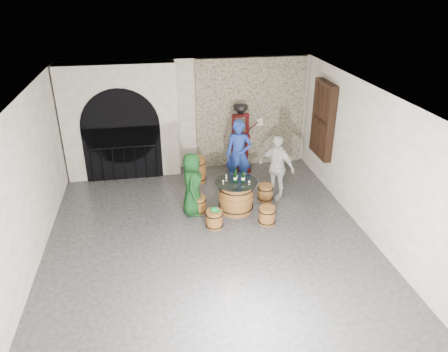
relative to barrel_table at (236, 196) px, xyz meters
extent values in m
plane|color=#2A2A2C|center=(-0.82, -1.20, -0.39)|extent=(8.00, 8.00, 0.00)
plane|color=silver|center=(-0.82, 2.80, 1.21)|extent=(8.00, 0.00, 8.00)
plane|color=silver|center=(-0.82, -5.20, 1.21)|extent=(8.00, 0.00, 8.00)
plane|color=silver|center=(-4.32, -1.20, 1.21)|extent=(0.00, 8.00, 8.00)
plane|color=silver|center=(2.68, -1.20, 1.21)|extent=(0.00, 8.00, 8.00)
plane|color=beige|center=(-0.82, -1.20, 2.81)|extent=(8.00, 8.00, 0.00)
cube|color=#ABA188|center=(0.98, 2.74, 1.21)|extent=(3.20, 0.12, 3.18)
cube|color=silver|center=(-2.72, 2.55, 1.21)|extent=(3.10, 0.50, 3.18)
cube|color=black|center=(-2.72, 2.29, 0.38)|extent=(2.10, 0.03, 1.55)
cylinder|color=black|center=(-2.72, 2.29, 1.16)|extent=(2.10, 0.03, 2.10)
cylinder|color=black|center=(-2.72, 2.22, 0.59)|extent=(1.79, 0.04, 0.04)
cylinder|color=black|center=(-3.62, 2.22, 0.10)|extent=(0.02, 0.02, 0.98)
cylinder|color=black|center=(-3.32, 2.22, 0.10)|extent=(0.02, 0.02, 0.98)
cylinder|color=black|center=(-3.02, 2.22, 0.10)|extent=(0.02, 0.02, 0.98)
cylinder|color=black|center=(-2.72, 2.22, 0.10)|extent=(0.02, 0.02, 0.98)
cylinder|color=black|center=(-2.43, 2.22, 0.10)|extent=(0.02, 0.02, 0.98)
cylinder|color=black|center=(-2.13, 2.22, 0.10)|extent=(0.02, 0.02, 0.98)
cylinder|color=black|center=(-1.83, 2.22, 0.10)|extent=(0.02, 0.02, 0.98)
cube|color=black|center=(2.57, 1.20, 1.41)|extent=(0.20, 1.10, 2.00)
cube|color=black|center=(2.52, 1.20, 1.41)|extent=(0.06, 0.88, 1.76)
cube|color=black|center=(2.55, 1.20, 1.41)|extent=(0.22, 0.92, 0.06)
cube|color=black|center=(2.55, 0.91, 1.41)|extent=(0.22, 0.06, 1.80)
cube|color=black|center=(2.55, 1.20, 1.41)|extent=(0.22, 0.06, 1.80)
cube|color=black|center=(2.55, 1.49, 1.41)|extent=(0.22, 0.06, 1.80)
cylinder|color=brown|center=(0.00, 0.00, -0.02)|extent=(0.79, 0.79, 0.75)
cylinder|color=brown|center=(0.00, 0.00, -0.02)|extent=(0.84, 0.84, 0.16)
torus|color=black|center=(0.00, 0.00, -0.27)|extent=(0.84, 0.84, 0.02)
torus|color=black|center=(0.00, 0.00, 0.24)|extent=(0.84, 0.84, 0.02)
cylinder|color=brown|center=(0.00, 0.00, 0.37)|extent=(0.80, 0.80, 0.02)
cylinder|color=black|center=(0.00, 0.00, 0.39)|extent=(1.02, 1.02, 0.01)
cylinder|color=brown|center=(-0.93, 0.06, -0.19)|extent=(0.37, 0.37, 0.41)
cylinder|color=brown|center=(-0.93, 0.06, -0.19)|extent=(0.39, 0.39, 0.09)
torus|color=black|center=(-0.93, 0.06, -0.33)|extent=(0.40, 0.40, 0.02)
torus|color=black|center=(-0.93, 0.06, -0.05)|extent=(0.40, 0.40, 0.02)
cylinder|color=brown|center=(-0.93, 0.06, 0.03)|extent=(0.37, 0.37, 0.02)
cylinder|color=brown|center=(0.23, 0.90, -0.19)|extent=(0.37, 0.37, 0.41)
cylinder|color=brown|center=(0.23, 0.90, -0.19)|extent=(0.39, 0.39, 0.09)
torus|color=black|center=(0.23, 0.90, -0.33)|extent=(0.40, 0.40, 0.02)
torus|color=black|center=(0.23, 0.90, -0.05)|extent=(0.40, 0.40, 0.02)
cylinder|color=brown|center=(0.23, 0.90, 0.03)|extent=(0.37, 0.37, 0.02)
cylinder|color=brown|center=(0.84, 0.39, -0.19)|extent=(0.37, 0.37, 0.41)
cylinder|color=brown|center=(0.84, 0.39, -0.19)|extent=(0.39, 0.39, 0.09)
torus|color=black|center=(0.84, 0.39, -0.33)|extent=(0.40, 0.40, 0.02)
torus|color=black|center=(0.84, 0.39, -0.05)|extent=(0.40, 0.40, 0.02)
cylinder|color=brown|center=(0.84, 0.39, 0.03)|extent=(0.37, 0.37, 0.02)
cylinder|color=brown|center=(0.59, -0.72, -0.19)|extent=(0.37, 0.37, 0.41)
cylinder|color=brown|center=(0.59, -0.72, -0.19)|extent=(0.39, 0.39, 0.09)
torus|color=black|center=(0.59, -0.72, -0.33)|extent=(0.40, 0.40, 0.02)
torus|color=black|center=(0.59, -0.72, -0.05)|extent=(0.40, 0.40, 0.02)
cylinder|color=brown|center=(0.59, -0.72, 0.03)|extent=(0.37, 0.37, 0.02)
cylinder|color=brown|center=(-0.64, -0.67, -0.19)|extent=(0.37, 0.37, 0.41)
cylinder|color=brown|center=(-0.64, -0.67, -0.19)|extent=(0.39, 0.39, 0.09)
torus|color=black|center=(-0.64, -0.67, -0.33)|extent=(0.40, 0.40, 0.02)
torus|color=black|center=(-0.64, -0.67, -0.05)|extent=(0.40, 0.40, 0.02)
cylinder|color=brown|center=(-0.64, -0.67, 0.03)|extent=(0.37, 0.37, 0.02)
ellipsoid|color=#0B7B2B|center=(-0.64, -0.67, 0.08)|extent=(0.18, 0.18, 0.10)
cylinder|color=#0B7B2B|center=(-0.56, -0.70, 0.04)|extent=(0.11, 0.11, 0.01)
imported|color=#103915|center=(-1.05, 0.07, 0.39)|extent=(0.61, 0.83, 1.56)
imported|color=navy|center=(0.32, 1.25, 0.55)|extent=(0.79, 0.63, 1.89)
imported|color=silver|center=(1.14, 0.52, 0.45)|extent=(0.98, 1.00, 1.69)
cylinder|color=black|center=(-0.03, -0.02, 0.51)|extent=(0.07, 0.07, 0.22)
cylinder|color=white|center=(-0.03, -0.02, 0.50)|extent=(0.08, 0.08, 0.06)
cone|color=black|center=(-0.03, -0.02, 0.63)|extent=(0.07, 0.07, 0.05)
cylinder|color=black|center=(-0.03, -0.02, 0.69)|extent=(0.03, 0.03, 0.07)
cylinder|color=black|center=(0.15, -0.06, 0.51)|extent=(0.07, 0.07, 0.22)
cylinder|color=white|center=(0.15, -0.06, 0.50)|extent=(0.08, 0.08, 0.06)
cone|color=black|center=(0.15, -0.06, 0.63)|extent=(0.07, 0.07, 0.05)
cylinder|color=black|center=(0.15, -0.06, 0.69)|extent=(0.03, 0.03, 0.07)
cylinder|color=black|center=(0.01, 0.09, 0.51)|extent=(0.07, 0.07, 0.22)
cylinder|color=white|center=(0.01, 0.09, 0.50)|extent=(0.08, 0.08, 0.06)
cone|color=black|center=(0.01, 0.09, 0.63)|extent=(0.07, 0.07, 0.05)
cylinder|color=black|center=(0.01, 0.09, 0.69)|extent=(0.03, 0.03, 0.07)
cylinder|color=brown|center=(-0.75, 1.78, -0.05)|extent=(0.49, 0.49, 0.69)
cylinder|color=brown|center=(-0.75, 1.78, -0.05)|extent=(0.52, 0.52, 0.15)
torus|color=black|center=(-0.75, 1.78, -0.28)|extent=(0.53, 0.53, 0.02)
torus|color=black|center=(-0.75, 1.78, 0.19)|extent=(0.53, 0.53, 0.02)
cylinder|color=brown|center=(-0.75, 1.78, 0.31)|extent=(0.50, 0.50, 0.02)
cube|color=#4B0C0D|center=(0.57, 2.26, -0.34)|extent=(0.61, 0.53, 0.10)
cube|color=#4B0C0D|center=(0.57, 2.26, 0.68)|extent=(0.54, 0.39, 0.13)
cube|color=#4B0C0D|center=(0.57, 2.26, 1.31)|extent=(0.51, 0.21, 0.07)
cylinder|color=black|center=(0.57, 2.26, 0.24)|extent=(0.06, 0.06, 1.05)
cylinder|color=black|center=(0.57, 2.26, 1.55)|extent=(0.40, 0.40, 0.09)
cone|color=black|center=(0.57, 2.26, 1.42)|extent=(0.40, 0.40, 0.21)
cube|color=#4B0C0D|center=(0.36, 2.22, 0.50)|extent=(0.08, 0.08, 1.68)
cube|color=#4B0C0D|center=(0.77, 2.29, 0.50)|extent=(0.08, 0.08, 1.68)
cylinder|color=#4B0C0D|center=(0.88, 2.27, 0.92)|extent=(0.45, 0.11, 0.33)
cube|color=silver|center=(1.23, 2.66, 0.96)|extent=(0.18, 0.10, 0.22)
camera|label=1|loc=(-1.86, -8.87, 4.90)|focal=34.00mm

